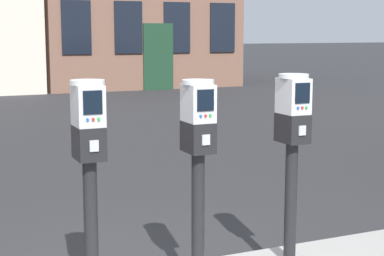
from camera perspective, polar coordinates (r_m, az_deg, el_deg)
The scene contains 3 objects.
parking_meter_near_kerb at distance 4.00m, azimuth -9.33°, elevation -1.95°, with size 0.22×0.25×1.41m.
parking_meter_twin_adjacent at distance 4.25m, azimuth 0.56°, elevation -1.39°, with size 0.22×0.25×1.39m.
parking_meter_end_of_row at distance 4.62m, azimuth 9.10°, elevation -0.54°, with size 0.22×0.25×1.41m.
Camera 1 is at (-1.55, -3.91, 1.85)m, focal length 58.73 mm.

